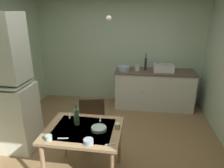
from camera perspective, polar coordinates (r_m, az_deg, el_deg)
The scene contains 20 objects.
ground_plane at distance 3.59m, azimuth -2.01°, elevation -17.75°, with size 5.23×5.23×0.00m, color olive.
wall_back at distance 5.08m, azimuth 2.08°, elevation 9.16°, with size 4.06×0.10×2.51m, color #B4CEAC.
hutch_cabinet at distance 3.61m, azimuth -27.49°, elevation -1.44°, with size 0.82×0.56×2.17m.
counter_cabinet at distance 4.92m, azimuth 11.46°, elevation -1.39°, with size 1.79×0.64×0.89m.
sink_basin at distance 4.78m, azimuth 14.06°, elevation 4.34°, with size 0.44×0.34×0.15m.
hand_pump at distance 4.78m, azimuth 9.29°, elevation 5.79°, with size 0.05×0.27×0.39m.
mixing_bowl_counter at distance 4.73m, azimuth 3.23°, elevation 4.33°, with size 0.27×0.27×0.09m, color #9EB2C6.
stoneware_crock at distance 4.72m, azimuth 7.05°, elevation 4.43°, with size 0.12×0.12×0.13m, color beige.
dining_table at distance 2.79m, azimuth -7.82°, elevation -13.97°, with size 0.98×0.80×0.74m.
chair_far_side at distance 3.39m, azimuth -5.40°, elevation -10.16°, with size 0.48×0.48×0.93m.
serving_bowl_wide at distance 2.45m, azimuth -6.54°, elevation -15.50°, with size 0.11×0.11×0.05m, color #9EB2C6.
soup_bowl_small at distance 2.68m, azimuth -3.65°, elevation -12.19°, with size 0.19×0.19×0.04m, color #ADD1C1.
mug_dark at distance 2.60m, azimuth -17.15°, elevation -14.00°, with size 0.08×0.08×0.06m, color #ADD1C1.
mug_tall at distance 2.70m, azimuth 1.48°, elevation -11.52°, with size 0.07×0.07×0.07m, color beige.
glass_bottle at distance 2.79m, azimuth -9.83°, elevation -8.77°, with size 0.07×0.07×0.29m.
table_knife at distance 3.07m, azimuth -11.61°, elevation -8.58°, with size 0.19×0.02×0.01m, color silver.
teaspoon_near_bowl at distance 2.92m, azimuth -3.27°, elevation -9.70°, with size 0.14×0.02×0.01m, color beige.
teaspoon_by_cup at distance 2.43m, azimuth -0.46°, elevation -16.33°, with size 0.12×0.02×0.01m, color beige.
serving_spoon at distance 2.60m, azimuth -13.40°, elevation -14.40°, with size 0.13×0.02×0.01m, color beige.
pendant_bulb at distance 3.04m, azimuth -0.87°, elevation 17.68°, with size 0.08×0.08×0.08m, color #F9EFCC.
Camera 1 is at (0.52, -2.80, 2.17)m, focal length 33.06 mm.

